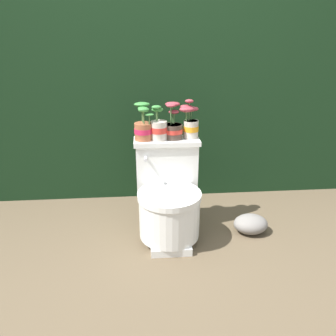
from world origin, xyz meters
TOP-DOWN VIEW (x-y plane):
  - ground_plane at (0.00, 0.00)m, footprint 12.00×12.00m
  - hedge_backdrop at (0.00, 1.05)m, footprint 3.87×0.86m
  - toilet at (0.05, 0.02)m, footprint 0.42×0.50m
  - potted_plant_left at (-0.10, 0.17)m, footprint 0.12×0.14m
  - potted_plant_midleft at (-0.00, 0.16)m, footprint 0.10×0.10m
  - potted_plant_middle at (0.09, 0.18)m, footprint 0.12×0.12m
  - potted_plant_midright at (0.20, 0.19)m, footprint 0.13×0.10m
  - garden_stone at (0.60, 0.01)m, footprint 0.23×0.18m

SIDE VIEW (x-z plane):
  - ground_plane at x=0.00m, z-range 0.00..0.00m
  - garden_stone at x=0.60m, z-range 0.00..0.13m
  - toilet at x=0.05m, z-range -0.05..0.58m
  - potted_plant_middle at x=0.09m, z-range 0.58..0.82m
  - potted_plant_midleft at x=0.00m, z-range 0.59..0.81m
  - potted_plant_left at x=-0.10m, z-range 0.59..0.82m
  - potted_plant_midright at x=0.20m, z-range 0.60..0.85m
  - hedge_backdrop at x=0.00m, z-range 0.00..1.66m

